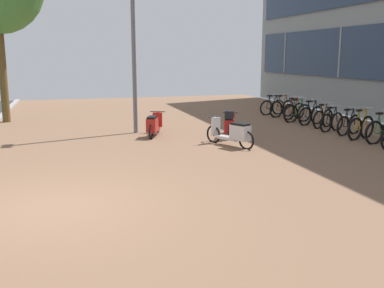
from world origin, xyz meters
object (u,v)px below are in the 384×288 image
Objects in this scene: bicycle_rack_01 at (382,131)px; lamp_post at (133,23)px; bicycle_rack_08 at (294,111)px; scooter_near at (154,125)px; bicycle_rack_02 at (361,128)px; bicycle_rack_09 at (282,108)px; bicycle_rack_03 at (349,125)px; bicycle_rack_10 at (272,107)px; bicycle_rack_06 at (311,115)px; bicycle_rack_04 at (332,122)px; bicycle_rack_05 at (323,118)px; scooter_mid at (233,133)px; scooter_far at (229,124)px; bicycle_rack_07 at (297,113)px.

bicycle_rack_01 is 8.51m from lamp_post.
bicycle_rack_08 is 0.77× the size of scooter_near.
lamp_post is (-6.84, 3.88, 3.27)m from bicycle_rack_01.
bicycle_rack_09 is at bearing 89.71° from bicycle_rack_02.
bicycle_rack_03 is (-0.06, 1.53, -0.02)m from bicycle_rack_01.
bicycle_rack_03 is at bearing -88.25° from bicycle_rack_10.
bicycle_rack_01 is 1.02× the size of bicycle_rack_06.
bicycle_rack_04 is 1.02× the size of bicycle_rack_05.
bicycle_rack_09 is 6.88m from scooter_mid.
bicycle_rack_06 reaches higher than bicycle_rack_10.
bicycle_rack_05 is 0.71× the size of scooter_mid.
scooter_far is (-4.05, -3.11, 0.08)m from bicycle_rack_08.
bicycle_rack_07 is (-0.27, 4.58, -0.00)m from bicycle_rack_01.
scooter_mid is at bearing -145.15° from bicycle_rack_06.
bicycle_rack_09 reaches higher than bicycle_rack_06.
bicycle_rack_07 is (-0.20, 3.06, 0.02)m from bicycle_rack_03.
bicycle_rack_08 is (0.11, 1.53, -0.01)m from bicycle_rack_06.
bicycle_rack_07 is (-0.10, 3.82, -0.01)m from bicycle_rack_02.
scooter_mid is (-4.48, -4.57, 0.06)m from bicycle_rack_08.
bicycle_rack_06 is at bearing -93.99° from bicycle_rack_08.
bicycle_rack_07 is (-0.04, 2.29, 0.02)m from bicycle_rack_04.
bicycle_rack_03 is 0.75× the size of scooter_mid.
bicycle_rack_07 is (-0.19, 1.53, 0.02)m from bicycle_rack_05.
bicycle_rack_10 is (-0.00, 4.59, 0.01)m from bicycle_rack_04.
bicycle_rack_07 reaches higher than bicycle_rack_10.
bicycle_rack_08 is 5.11m from scooter_far.
bicycle_rack_03 is (0.11, 0.76, -0.03)m from bicycle_rack_02.
lamp_post is (-6.76, 0.82, 3.29)m from bicycle_rack_05.
scooter_far is at bearing 151.09° from bicycle_rack_01.
scooter_far is (-3.90, -3.88, 0.06)m from bicycle_rack_09.
bicycle_rack_01 is at bearing -88.57° from bicycle_rack_05.
bicycle_rack_04 is at bearing -91.19° from bicycle_rack_09.
bicycle_rack_05 is at bearing -91.88° from bicycle_rack_08.
bicycle_rack_05 is at bearing -87.67° from bicycle_rack_06.
scooter_near is (-6.30, -0.03, 0.04)m from bicycle_rack_05.
scooter_mid is (-4.42, -0.75, 0.06)m from bicycle_rack_03.
bicycle_rack_01 is at bearing -88.65° from bicycle_rack_09.
bicycle_rack_07 is at bearing -94.60° from bicycle_rack_09.
bicycle_rack_03 is 3.82m from bicycle_rack_08.
bicycle_rack_02 is 6.11m from bicycle_rack_10.
bicycle_rack_04 is at bearing 19.62° from scooter_mid.
bicycle_rack_08 is at bearing 45.59° from scooter_mid.
bicycle_rack_08 reaches higher than scooter_far.
lamp_post reaches higher than bicycle_rack_07.
bicycle_rack_04 is 0.92× the size of bicycle_rack_10.
bicycle_rack_02 is (-0.17, 0.76, 0.00)m from bicycle_rack_01.
bicycle_rack_08 is (-0.00, 5.35, -0.02)m from bicycle_rack_01.
bicycle_rack_10 is at bearing 90.05° from bicycle_rack_04.
bicycle_rack_01 is 3.06m from bicycle_rack_05.
bicycle_rack_08 is at bearing -79.39° from bicycle_rack_09.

